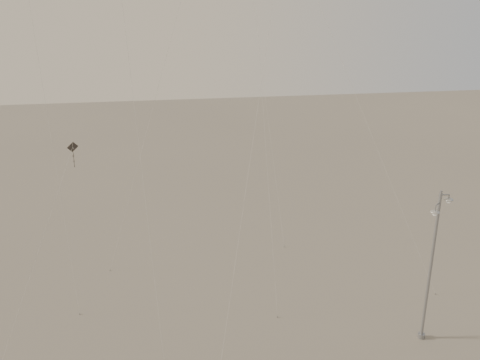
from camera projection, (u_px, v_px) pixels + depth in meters
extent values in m
cylinder|color=#94969C|center=(421.00, 336.00, 33.07)|extent=(0.44, 0.44, 0.30)
cylinder|color=#94969C|center=(430.00, 269.00, 31.50)|extent=(0.21, 0.18, 9.60)
cylinder|color=#94969C|center=(441.00, 192.00, 29.87)|extent=(0.14, 0.14, 0.18)
cylinder|color=#94969C|center=(445.00, 195.00, 29.95)|extent=(0.50, 0.10, 0.07)
cylinder|color=#94969C|center=(449.00, 197.00, 30.02)|extent=(0.06, 0.06, 0.30)
ellipsoid|color=#ACACA7|center=(449.00, 200.00, 30.07)|extent=(0.52, 0.52, 0.18)
cylinder|color=#94969C|center=(438.00, 204.00, 29.86)|extent=(0.50, 0.44, 0.07)
cylinder|color=#94969C|center=(435.00, 209.00, 29.71)|extent=(0.06, 0.06, 0.40)
ellipsoid|color=#ACACA7|center=(435.00, 212.00, 29.77)|extent=(0.52, 0.52, 0.18)
cylinder|color=beige|center=(37.00, 52.00, 32.40)|extent=(2.38, 5.98, 33.50)
cylinder|color=#94969C|center=(80.00, 314.00, 35.46)|extent=(0.06, 0.06, 0.10)
cylinder|color=beige|center=(250.00, 158.00, 30.94)|extent=(5.26, 9.70, 22.20)
cylinder|color=#94969C|center=(277.00, 317.00, 35.14)|extent=(0.06, 0.06, 0.10)
cylinder|color=beige|center=(143.00, 177.00, 27.93)|extent=(1.36, 6.80, 22.09)
cylinder|color=beige|center=(361.00, 109.00, 36.99)|extent=(9.56, 8.95, 25.06)
cylinder|color=#94969C|center=(435.00, 294.00, 37.80)|extent=(0.06, 0.06, 0.10)
cylinder|color=beige|center=(258.00, 36.00, 43.35)|extent=(3.01, 9.66, 33.45)
cylinder|color=#94969C|center=(284.00, 247.00, 44.74)|extent=(0.06, 0.06, 0.10)
cube|color=#2C2724|center=(73.00, 147.00, 29.31)|extent=(0.63, 0.13, 0.61)
cylinder|color=#2C2724|center=(74.00, 159.00, 29.69)|extent=(0.06, 0.16, 0.95)
cylinder|color=beige|center=(35.00, 261.00, 29.64)|extent=(4.98, 2.88, 12.16)
cylinder|color=beige|center=(164.00, 65.00, 38.12)|extent=(9.81, 3.30, 30.51)
cylinder|color=#94969C|center=(110.00, 270.00, 40.97)|extent=(0.06, 0.06, 0.10)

